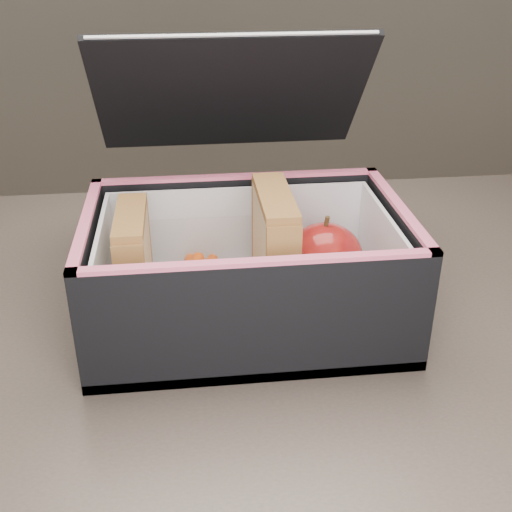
# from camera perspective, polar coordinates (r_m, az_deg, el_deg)

# --- Properties ---
(kitchen_table) EXTENTS (1.20, 0.80, 0.75)m
(kitchen_table) POSITION_cam_1_polar(r_m,az_deg,el_deg) (0.65, -3.39, -14.67)
(kitchen_table) COLOR brown
(kitchen_table) RESTS_ON ground
(lunch_bag) EXTENTS (0.29, 0.32, 0.26)m
(lunch_bag) POSITION_cam_1_polar(r_m,az_deg,el_deg) (0.61, -0.89, -0.35)
(lunch_bag) COLOR black
(lunch_bag) RESTS_ON kitchen_table
(plastic_tub) EXTENTS (0.17, 0.12, 0.07)m
(plastic_tub) POSITION_cam_1_polar(r_m,az_deg,el_deg) (0.60, -4.47, -2.09)
(plastic_tub) COLOR white
(plastic_tub) RESTS_ON lunch_bag
(sandwich_left) EXTENTS (0.03, 0.09, 0.10)m
(sandwich_left) POSITION_cam_1_polar(r_m,az_deg,el_deg) (0.60, -10.73, -0.82)
(sandwich_left) COLOR beige
(sandwich_left) RESTS_ON plastic_tub
(sandwich_right) EXTENTS (0.03, 0.11, 0.12)m
(sandwich_right) POSITION_cam_1_polar(r_m,az_deg,el_deg) (0.60, 1.64, 0.37)
(sandwich_right) COLOR beige
(sandwich_right) RESTS_ON plastic_tub
(carrot_sticks) EXTENTS (0.05, 0.16, 0.03)m
(carrot_sticks) POSITION_cam_1_polar(r_m,az_deg,el_deg) (0.61, -4.54, -3.37)
(carrot_sticks) COLOR red
(carrot_sticks) RESTS_ON plastic_tub
(paper_napkin) EXTENTS (0.09, 0.09, 0.01)m
(paper_napkin) POSITION_cam_1_polar(r_m,az_deg,el_deg) (0.65, 6.13, -3.19)
(paper_napkin) COLOR white
(paper_napkin) RESTS_ON lunch_bag
(red_apple) EXTENTS (0.10, 0.10, 0.08)m
(red_apple) POSITION_cam_1_polar(r_m,az_deg,el_deg) (0.63, 6.12, -0.17)
(red_apple) COLOR maroon
(red_apple) RESTS_ON paper_napkin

